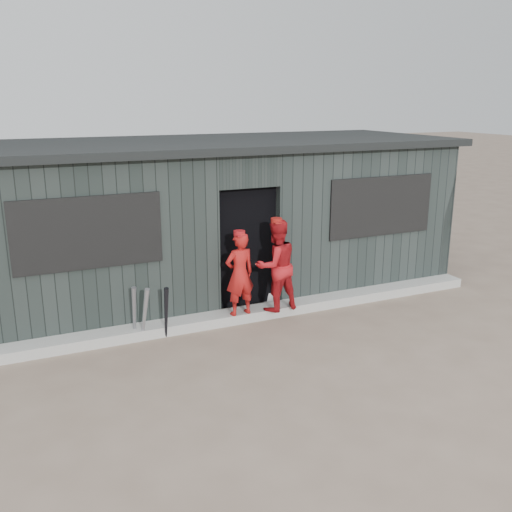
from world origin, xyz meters
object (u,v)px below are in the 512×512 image
player_red_left (240,274)px  player_red_right (276,265)px  bat_mid (134,313)px  bat_right (166,313)px  player_grey_back (267,272)px  bat_left (145,314)px  dugout (216,217)px

player_red_left → player_red_right: (0.58, -0.04, 0.07)m
bat_mid → bat_right: 0.44m
player_red_left → player_red_right: bearing=170.7°
player_red_left → player_grey_back: 0.98m
bat_left → bat_mid: (-0.12, 0.14, -0.01)m
player_grey_back → dugout: 1.48m
player_red_right → bat_left: bearing=-3.8°
bat_mid → player_red_left: size_ratio=0.64×
bat_left → bat_right: 0.30m
player_grey_back → player_red_left: bearing=54.0°
bat_mid → dugout: bearing=42.9°
bat_left → player_red_left: bearing=3.5°
bat_right → dugout: (1.48, 1.92, 0.89)m
bat_mid → player_red_left: bearing=-1.7°
bat_left → bat_mid: size_ratio=1.03×
bat_mid → bat_right: bearing=-21.2°
bat_right → dugout: size_ratio=0.10×
player_red_right → player_grey_back: (0.16, 0.64, -0.30)m
bat_right → player_red_right: 1.82m
bat_left → player_grey_back: bearing=17.3°
bat_mid → bat_right: size_ratio=1.03×
bat_mid → player_grey_back: size_ratio=0.73×
player_red_left → player_grey_back: player_red_left is taller
bat_left → bat_mid: bat_left is taller
player_red_right → player_grey_back: player_red_right is taller
bat_left → bat_mid: 0.18m
bat_mid → player_red_right: player_red_right is taller
player_red_right → player_grey_back: bearing=-109.4°
bat_left → bat_right: bat_left is taller
bat_left → player_grey_back: (2.21, 0.69, 0.14)m
player_grey_back → dugout: dugout is taller
bat_left → player_red_right: player_red_right is taller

